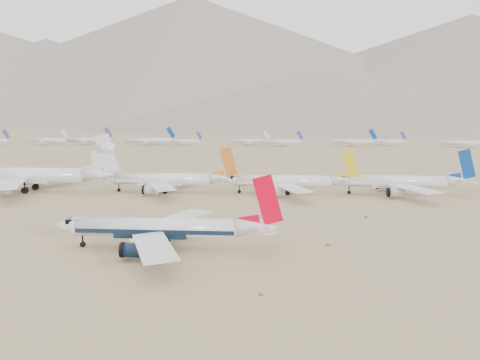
{
  "coord_description": "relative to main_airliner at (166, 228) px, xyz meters",
  "views": [
    {
      "loc": [
        12.57,
        -97.97,
        27.99
      ],
      "look_at": [
        1.43,
        53.41,
        7.0
      ],
      "focal_mm": 35.0,
      "sensor_mm": 36.0,
      "label": 1
    }
  ],
  "objects": [
    {
      "name": "ground",
      "position": [
        10.07,
        3.44,
        -4.44
      ],
      "size": [
        7000.0,
        7000.0,
        0.0
      ],
      "primitive_type": "plane",
      "color": "olive",
      "rests_on": "ground"
    },
    {
      "name": "main_airliner",
      "position": [
        0.0,
        0.0,
        0.0
      ],
      "size": [
        45.78,
        44.72,
        16.16
      ],
      "color": "silver",
      "rests_on": "ground"
    },
    {
      "name": "row2_navy_widebody",
      "position": [
        67.97,
        73.35,
        0.2
      ],
      "size": [
        46.72,
        45.68,
        16.62
      ],
      "color": "silver",
      "rests_on": "ground"
    },
    {
      "name": "row2_gold_tail",
      "position": [
        28.06,
        72.18,
        0.1
      ],
      "size": [
        45.58,
        44.58,
        16.23
      ],
      "color": "silver",
      "rests_on": "ground"
    },
    {
      "name": "row2_orange_tail",
      "position": [
        -15.95,
        72.38,
        0.3
      ],
      "size": [
        47.42,
        46.39,
        16.92
      ],
      "color": "silver",
      "rests_on": "ground"
    },
    {
      "name": "row2_white_trijet",
      "position": [
        -65.7,
        70.03,
        1.83
      ],
      "size": [
        61.15,
        59.76,
        21.67
      ],
      "color": "silver",
      "rests_on": "ground"
    },
    {
      "name": "distant_storage_row",
      "position": [
        15.99,
        342.97,
        -0.01
      ],
      "size": [
        576.34,
        60.91,
        15.38
      ],
      "color": "silver",
      "rests_on": "ground"
    },
    {
      "name": "mountain_range",
      "position": [
        80.25,
        1651.46,
        185.87
      ],
      "size": [
        7354.0,
        3024.0,
        470.0
      ],
      "color": "slate",
      "rests_on": "ground"
    },
    {
      "name": "desert_scrub",
      "position": [
        4.69,
        -29.39,
        -4.15
      ],
      "size": [
        261.14,
        121.67,
        0.63
      ],
      "color": "brown",
      "rests_on": "ground"
    }
  ]
}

